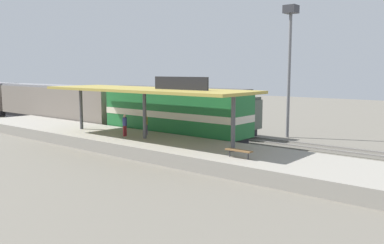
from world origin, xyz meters
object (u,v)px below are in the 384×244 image
at_px(platform_bench, 239,151).
at_px(freight_car, 200,113).
at_px(passenger_carriage_front, 56,103).
at_px(locomotive, 174,113).
at_px(light_mast, 290,44).
at_px(person_waiting, 146,123).
at_px(person_walking, 125,124).

height_order(platform_bench, freight_car, freight_car).
xyz_separation_m(platform_bench, passenger_carriage_front, (6.00, 28.57, 0.97)).
distance_m(platform_bench, passenger_carriage_front, 29.21).
xyz_separation_m(platform_bench, locomotive, (6.00, 10.57, 1.07)).
bearing_deg(light_mast, freight_car, 112.88).
relative_size(person_waiting, person_walking, 1.00).
relative_size(passenger_carriage_front, person_waiting, 11.70).
distance_m(locomotive, passenger_carriage_front, 18.00).
height_order(passenger_carriage_front, freight_car, passenger_carriage_front).
height_order(locomotive, person_walking, locomotive).
relative_size(passenger_carriage_front, person_walking, 11.70).
height_order(platform_bench, passenger_carriage_front, passenger_carriage_front).
height_order(platform_bench, person_waiting, person_waiting).
bearing_deg(platform_bench, person_waiting, 76.14).
bearing_deg(person_waiting, passenger_carriage_front, 79.32).
xyz_separation_m(person_waiting, person_walking, (-1.48, 0.80, 0.00)).
relative_size(platform_bench, freight_car, 0.14).
bearing_deg(passenger_carriage_front, platform_bench, -101.86).
distance_m(person_waiting, person_walking, 1.68).
bearing_deg(platform_bench, freight_car, 46.78).
bearing_deg(freight_car, platform_bench, -133.22).
bearing_deg(person_walking, locomotive, -8.67).
bearing_deg(light_mast, passenger_carriage_front, 107.41).
relative_size(locomotive, passenger_carriage_front, 0.72).
distance_m(locomotive, person_walking, 4.97).
relative_size(freight_car, person_waiting, 7.02).
distance_m(locomotive, person_waiting, 3.45).
bearing_deg(person_walking, person_waiting, -28.43).
relative_size(light_mast, person_waiting, 6.84).
height_order(freight_car, person_walking, freight_car).
height_order(light_mast, person_waiting, light_mast).
distance_m(passenger_carriage_front, freight_car, 17.89).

